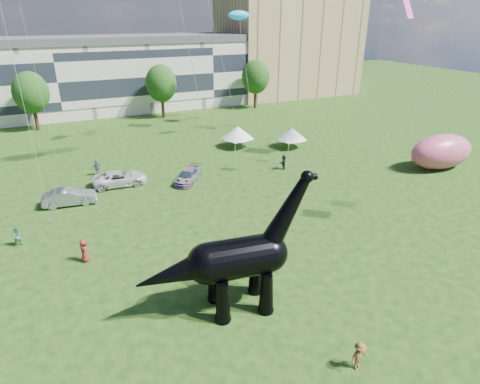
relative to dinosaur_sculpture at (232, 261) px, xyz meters
name	(u,v)px	position (x,y,z in m)	size (l,w,h in m)	color
ground	(270,326)	(1.29, -2.45, -3.36)	(220.00, 220.00, 0.00)	#16330C
terrace_row	(57,81)	(-6.71, 59.55, 2.64)	(78.00, 11.00, 12.00)	beige
apartment_block	(288,41)	(41.29, 62.55, 7.64)	(28.00, 18.00, 22.00)	tan
tree_mid_left	(30,89)	(-10.71, 50.55, 2.93)	(5.20, 5.20, 9.44)	#382314
tree_mid_right	(161,80)	(9.29, 50.55, 2.93)	(5.20, 5.20, 9.44)	#382314
tree_far_right	(256,74)	(27.29, 50.55, 2.93)	(5.20, 5.20, 9.44)	#382314
dinosaur_sculpture	(232,261)	(0.00, 0.00, 0.00)	(10.94, 3.48, 8.91)	black
car_grey	(70,197)	(-8.06, 19.86, -2.56)	(1.69, 4.85, 1.60)	gray
car_white	(120,178)	(-2.93, 22.68, -2.58)	(2.59, 5.63, 1.56)	silver
car_dark	(188,176)	(3.87, 20.56, -2.69)	(1.87, 4.61, 1.34)	#595960
gazebo_near	(238,133)	(13.93, 29.53, -1.35)	(4.84, 4.84, 2.87)	white
gazebo_far	(292,134)	(20.43, 26.30, -1.45)	(4.12, 4.12, 2.72)	white
inflatable_pink	(441,152)	(31.95, 12.09, -1.33)	(8.12, 4.06, 4.06)	#CB4F70
visitors	(121,225)	(-4.65, 12.10, -2.49)	(41.20, 34.47, 1.86)	#307A4F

